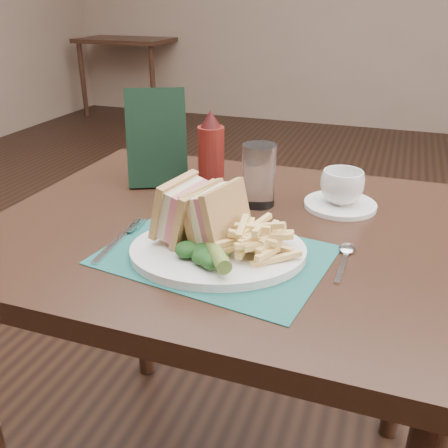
{
  "coord_description": "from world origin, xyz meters",
  "views": [
    {
      "loc": [
        0.3,
        -1.34,
        1.16
      ],
      "look_at": [
        0.04,
        -0.61,
        0.8
      ],
      "focal_mm": 40.0,
      "sensor_mm": 36.0,
      "label": 1
    }
  ],
  "objects_px": {
    "sandwich_half_a": "(174,207)",
    "sandwich_half_b": "(207,212)",
    "table_bg_left": "(133,76)",
    "placemat": "(215,255)",
    "ketchup_bottle": "(211,153)",
    "drinking_glass": "(259,175)",
    "table_main": "(225,370)",
    "saucer": "(340,205)",
    "check_presenter": "(157,138)",
    "coffee_cup": "(342,187)",
    "plate": "(218,251)"
  },
  "relations": [
    {
      "from": "table_bg_left",
      "to": "placemat",
      "type": "relative_size",
      "value": 2.42
    },
    {
      "from": "sandwich_half_b",
      "to": "drinking_glass",
      "type": "distance_m",
      "value": 0.23
    },
    {
      "from": "sandwich_half_b",
      "to": "coffee_cup",
      "type": "distance_m",
      "value": 0.33
    },
    {
      "from": "placemat",
      "to": "drinking_glass",
      "type": "xyz_separation_m",
      "value": [
        0.01,
        0.24,
        0.06
      ]
    },
    {
      "from": "sandwich_half_a",
      "to": "check_presenter",
      "type": "bearing_deg",
      "value": 131.42
    },
    {
      "from": "sandwich_half_b",
      "to": "saucer",
      "type": "height_order",
      "value": "sandwich_half_b"
    },
    {
      "from": "table_main",
      "to": "sandwich_half_b",
      "type": "bearing_deg",
      "value": -84.92
    },
    {
      "from": "table_main",
      "to": "coffee_cup",
      "type": "relative_size",
      "value": 10.1
    },
    {
      "from": "table_main",
      "to": "placemat",
      "type": "height_order",
      "value": "placemat"
    },
    {
      "from": "table_main",
      "to": "plate",
      "type": "bearing_deg",
      "value": -75.16
    },
    {
      "from": "table_bg_left",
      "to": "saucer",
      "type": "xyz_separation_m",
      "value": [
        2.57,
        -3.68,
        0.38
      ]
    },
    {
      "from": "placemat",
      "to": "ketchup_bottle",
      "type": "xyz_separation_m",
      "value": [
        -0.11,
        0.27,
        0.09
      ]
    },
    {
      "from": "saucer",
      "to": "table_bg_left",
      "type": "bearing_deg",
      "value": 124.94
    },
    {
      "from": "sandwich_half_a",
      "to": "ketchup_bottle",
      "type": "xyz_separation_m",
      "value": [
        -0.03,
        0.25,
        0.02
      ]
    },
    {
      "from": "sandwich_half_a",
      "to": "sandwich_half_b",
      "type": "distance_m",
      "value": 0.06
    },
    {
      "from": "placemat",
      "to": "ketchup_bottle",
      "type": "bearing_deg",
      "value": 112.22
    },
    {
      "from": "table_main",
      "to": "sandwich_half_b",
      "type": "distance_m",
      "value": 0.46
    },
    {
      "from": "plate",
      "to": "drinking_glass",
      "type": "bearing_deg",
      "value": 71.52
    },
    {
      "from": "plate",
      "to": "sandwich_half_b",
      "type": "distance_m",
      "value": 0.07
    },
    {
      "from": "table_bg_left",
      "to": "drinking_glass",
      "type": "relative_size",
      "value": 6.92
    },
    {
      "from": "table_bg_left",
      "to": "drinking_glass",
      "type": "height_order",
      "value": "drinking_glass"
    },
    {
      "from": "plate",
      "to": "drinking_glass",
      "type": "height_order",
      "value": "drinking_glass"
    },
    {
      "from": "drinking_glass",
      "to": "sandwich_half_b",
      "type": "bearing_deg",
      "value": -96.44
    },
    {
      "from": "check_presenter",
      "to": "ketchup_bottle",
      "type": "bearing_deg",
      "value": -33.28
    },
    {
      "from": "saucer",
      "to": "table_main",
      "type": "bearing_deg",
      "value": -143.41
    },
    {
      "from": "table_bg_left",
      "to": "coffee_cup",
      "type": "height_order",
      "value": "coffee_cup"
    },
    {
      "from": "table_bg_left",
      "to": "placemat",
      "type": "height_order",
      "value": "placemat"
    },
    {
      "from": "table_main",
      "to": "table_bg_left",
      "type": "distance_m",
      "value": 4.51
    },
    {
      "from": "coffee_cup",
      "to": "placemat",
      "type": "bearing_deg",
      "value": -121.01
    },
    {
      "from": "drinking_glass",
      "to": "ketchup_bottle",
      "type": "relative_size",
      "value": 0.7
    },
    {
      "from": "ketchup_bottle",
      "to": "drinking_glass",
      "type": "bearing_deg",
      "value": -13.75
    },
    {
      "from": "saucer",
      "to": "coffee_cup",
      "type": "xyz_separation_m",
      "value": [
        0.0,
        0.0,
        0.04
      ]
    },
    {
      "from": "table_bg_left",
      "to": "saucer",
      "type": "relative_size",
      "value": 6.0
    },
    {
      "from": "sandwich_half_a",
      "to": "ketchup_bottle",
      "type": "distance_m",
      "value": 0.26
    },
    {
      "from": "plate",
      "to": "placemat",
      "type": "bearing_deg",
      "value": 160.96
    },
    {
      "from": "table_main",
      "to": "coffee_cup",
      "type": "bearing_deg",
      "value": 36.59
    },
    {
      "from": "saucer",
      "to": "drinking_glass",
      "type": "relative_size",
      "value": 1.15
    },
    {
      "from": "table_main",
      "to": "placemat",
      "type": "bearing_deg",
      "value": -77.23
    },
    {
      "from": "coffee_cup",
      "to": "ketchup_bottle",
      "type": "relative_size",
      "value": 0.48
    },
    {
      "from": "coffee_cup",
      "to": "drinking_glass",
      "type": "height_order",
      "value": "drinking_glass"
    },
    {
      "from": "plate",
      "to": "table_main",
      "type": "bearing_deg",
      "value": 86.42
    },
    {
      "from": "plate",
      "to": "ketchup_bottle",
      "type": "bearing_deg",
      "value": 94.74
    },
    {
      "from": "table_main",
      "to": "table_bg_left",
      "type": "bearing_deg",
      "value": 121.72
    },
    {
      "from": "ketchup_bottle",
      "to": "coffee_cup",
      "type": "bearing_deg",
      "value": 2.99
    },
    {
      "from": "coffee_cup",
      "to": "ketchup_bottle",
      "type": "height_order",
      "value": "ketchup_bottle"
    },
    {
      "from": "sandwich_half_b",
      "to": "check_presenter",
      "type": "xyz_separation_m",
      "value": [
        -0.23,
        0.27,
        0.04
      ]
    },
    {
      "from": "sandwich_half_b",
      "to": "table_bg_left",
      "type": "bearing_deg",
      "value": 136.54
    },
    {
      "from": "plate",
      "to": "check_presenter",
      "type": "bearing_deg",
      "value": 112.99
    },
    {
      "from": "table_main",
      "to": "ketchup_bottle",
      "type": "xyz_separation_m",
      "value": [
        -0.08,
        0.14,
        0.47
      ]
    },
    {
      "from": "saucer",
      "to": "check_presenter",
      "type": "bearing_deg",
      "value": 179.52
    }
  ]
}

